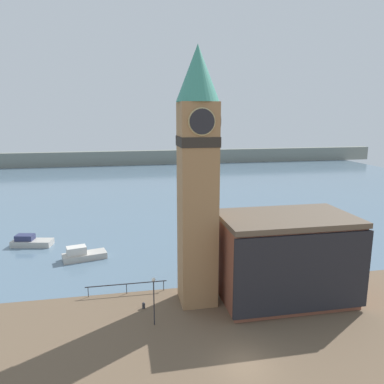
% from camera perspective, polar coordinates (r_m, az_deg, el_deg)
% --- Properties ---
extents(ground_plane, '(160.00, 160.00, 0.00)m').
position_cam_1_polar(ground_plane, '(30.28, 8.07, -24.63)').
color(ground_plane, brown).
extents(water, '(160.00, 120.00, 0.00)m').
position_cam_1_polar(water, '(98.06, -5.89, 1.19)').
color(water, slate).
rests_on(water, ground_plane).
extents(far_shoreline, '(180.00, 3.00, 5.00)m').
position_cam_1_polar(far_shoreline, '(137.17, -7.43, 5.23)').
color(far_shoreline, gray).
rests_on(far_shoreline, water).
extents(pier_railing, '(8.16, 0.08, 1.09)m').
position_cam_1_polar(pier_railing, '(39.62, -9.96, -13.79)').
color(pier_railing, '#232328').
rests_on(pier_railing, ground_plane).
extents(clock_tower, '(3.84, 3.84, 23.83)m').
position_cam_1_polar(clock_tower, '(34.15, 0.86, 2.90)').
color(clock_tower, '#9E754C').
rests_on(clock_tower, ground_plane).
extents(pier_building, '(12.82, 7.88, 8.44)m').
position_cam_1_polar(pier_building, '(38.02, 14.07, -9.68)').
color(pier_building, brown).
rests_on(pier_building, ground_plane).
extents(boat_near, '(5.65, 3.28, 1.79)m').
position_cam_1_polar(boat_near, '(49.54, -16.37, -9.12)').
color(boat_near, '#B7B2A8').
rests_on(boat_near, water).
extents(boat_far, '(5.68, 3.16, 1.58)m').
position_cam_1_polar(boat_far, '(56.88, -23.36, -6.96)').
color(boat_far, '#B7B2A8').
rests_on(boat_far, water).
extents(mooring_bollard_near, '(0.29, 0.29, 0.60)m').
position_cam_1_polar(mooring_bollard_near, '(37.00, -7.39, -16.72)').
color(mooring_bollard_near, '#2D2D33').
rests_on(mooring_bollard_near, ground_plane).
extents(lamp_post, '(0.32, 0.32, 4.37)m').
position_cam_1_polar(lamp_post, '(33.15, -5.85, -15.00)').
color(lamp_post, '#2D2D33').
rests_on(lamp_post, ground_plane).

